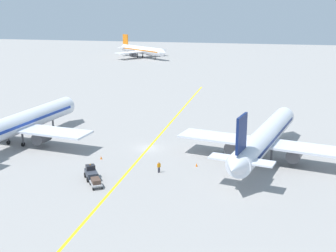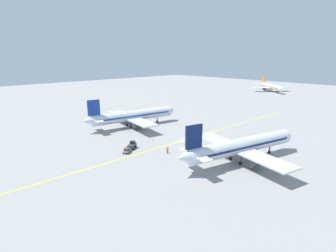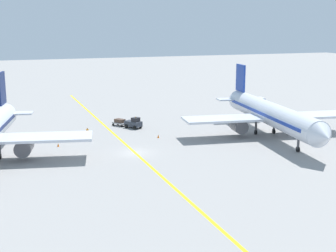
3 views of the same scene
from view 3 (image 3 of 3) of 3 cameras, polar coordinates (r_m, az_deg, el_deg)
name	(u,v)px [view 3 (image 3 of 3)]	position (r m, az deg, el deg)	size (l,w,h in m)	color
ground_plane	(135,153)	(66.56, -4.06, -3.27)	(400.00, 400.00, 0.00)	gray
apron_yellow_centreline	(135,153)	(66.56, -4.06, -3.26)	(0.40, 120.00, 0.01)	yellow
airplane_at_gate	(270,114)	(77.28, 12.28, 1.46)	(28.47, 35.45, 10.60)	silver
baggage_tug_dark	(134,123)	(82.28, -4.20, 0.35)	(2.88, 3.34, 2.11)	#333842
baggage_cart_trailing	(120,122)	(84.47, -5.89, 0.53)	(2.56, 2.95, 1.24)	gray
ground_crew_worker	(87,133)	(75.87, -9.80, -0.80)	(0.47, 0.40, 1.68)	#23232D
traffic_cone_near_nose	(58,145)	(71.53, -13.24, -2.25)	(0.32, 0.32, 0.55)	orange
traffic_cone_mid_apron	(158,136)	(75.06, -1.19, -1.25)	(0.32, 0.32, 0.55)	orange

